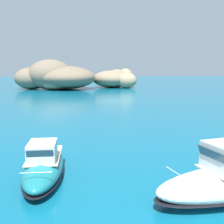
{
  "coord_description": "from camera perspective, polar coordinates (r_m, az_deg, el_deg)",
  "views": [
    {
      "loc": [
        -4.43,
        -7.0,
        5.93
      ],
      "look_at": [
        -0.72,
        20.57,
        1.59
      ],
      "focal_mm": 45.29,
      "sensor_mm": 36.0,
      "label": 1
    }
  ],
  "objects": [
    {
      "name": "islet_large",
      "position": [
        82.2,
        -11.27,
        6.94
      ],
      "size": [
        26.15,
        25.33,
        8.32
      ],
      "color": "#756651",
      "rests_on": "ground"
    },
    {
      "name": "islet_small",
      "position": [
        87.82,
        0.73,
        6.69
      ],
      "size": [
        15.25,
        15.02,
        5.79
      ],
      "color": "#84755B",
      "rests_on": "ground"
    },
    {
      "name": "motorboat_teal",
      "position": [
        16.15,
        -13.6,
        -10.35
      ],
      "size": [
        2.25,
        7.0,
        2.06
      ],
      "color": "#19727A",
      "rests_on": "ground"
    }
  ]
}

